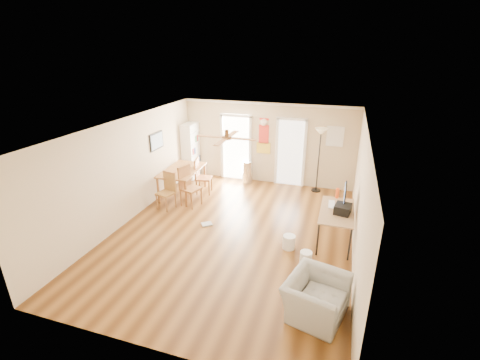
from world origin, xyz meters
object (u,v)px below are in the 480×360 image
(bookshelf, at_px, (192,150))
(armchair, at_px, (316,297))
(wastebasket_a, at_px, (289,242))
(dining_chair_right_b, at_px, (191,187))
(trash_can, at_px, (248,172))
(wastebasket_b, at_px, (306,258))
(dining_chair_right_a, at_px, (204,176))
(dining_chair_near, at_px, (165,191))
(computer_desk, at_px, (335,226))
(dining_table, at_px, (183,182))
(printer, at_px, (343,209))
(torchiere_lamp, at_px, (319,161))

(bookshelf, relative_size, armchair, 1.79)
(wastebasket_a, bearing_deg, dining_chair_right_b, 155.91)
(trash_can, bearing_deg, wastebasket_b, -58.47)
(dining_chair_right_b, distance_m, trash_can, 2.35)
(trash_can, height_order, wastebasket_b, trash_can)
(dining_chair_right_a, height_order, dining_chair_near, dining_chair_right_a)
(dining_chair_right_a, xyz_separation_m, computer_desk, (3.94, -1.64, -0.15))
(dining_table, height_order, wastebasket_a, dining_table)
(printer, bearing_deg, bookshelf, 159.79)
(bookshelf, relative_size, dining_chair_right_b, 1.64)
(dining_chair_right_a, xyz_separation_m, wastebasket_b, (3.43, -2.73, -0.39))
(dining_table, xyz_separation_m, torchiere_lamp, (3.80, 1.50, 0.58))
(dining_table, distance_m, torchiere_lamp, 4.13)
(torchiere_lamp, height_order, computer_desk, torchiere_lamp)
(dining_chair_near, bearing_deg, wastebasket_a, -0.69)
(armchair, bearing_deg, bookshelf, 56.60)
(dining_chair_right_b, bearing_deg, computer_desk, -83.31)
(dining_chair_right_b, bearing_deg, dining_chair_near, 141.31)
(bookshelf, xyz_separation_m, dining_chair_right_a, (0.94, -1.19, -0.39))
(wastebasket_b, distance_m, armchair, 1.39)
(trash_can, relative_size, torchiere_lamp, 0.37)
(trash_can, bearing_deg, bookshelf, 179.85)
(dining_chair_near, distance_m, torchiere_lamp, 4.59)
(torchiere_lamp, xyz_separation_m, wastebasket_a, (-0.25, -3.44, -0.83))
(bookshelf, bearing_deg, printer, -21.57)
(bookshelf, distance_m, dining_chair_right_a, 1.57)
(dining_chair_right_a, relative_size, torchiere_lamp, 0.55)
(dining_chair_right_a, relative_size, wastebasket_a, 3.41)
(dining_chair_right_a, bearing_deg, dining_chair_near, 145.38)
(torchiere_lamp, bearing_deg, armchair, -84.58)
(dining_chair_right_a, height_order, printer, dining_chair_right_a)
(dining_table, bearing_deg, torchiere_lamp, 21.49)
(bookshelf, distance_m, dining_table, 1.65)
(printer, relative_size, wastebasket_b, 1.34)
(dining_chair_right_a, relative_size, trash_can, 1.46)
(dining_chair_right_a, bearing_deg, wastebasket_a, -137.86)
(bookshelf, height_order, printer, bookshelf)
(armchair, bearing_deg, printer, 7.50)
(dining_chair_near, height_order, printer, dining_chair_near)
(computer_desk, height_order, wastebasket_b, computer_desk)
(bookshelf, xyz_separation_m, trash_can, (1.97, -0.01, -0.56))
(dining_chair_near, bearing_deg, bookshelf, 112.70)
(dining_chair_right_b, bearing_deg, trash_can, -8.96)
(dining_table, relative_size, computer_desk, 1.11)
(wastebasket_b, bearing_deg, printer, 58.20)
(dining_table, distance_m, wastebasket_a, 4.05)
(bookshelf, distance_m, torchiere_lamp, 4.20)
(trash_can, xyz_separation_m, torchiere_lamp, (2.22, -0.01, 0.62))
(dining_table, relative_size, armchair, 1.56)
(torchiere_lamp, relative_size, wastebasket_b, 6.91)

